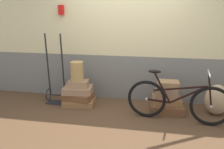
{
  "coord_description": "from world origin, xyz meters",
  "views": [
    {
      "loc": [
        0.59,
        -4.07,
        1.88
      ],
      "look_at": [
        -0.2,
        0.16,
        0.7
      ],
      "focal_mm": 38.05,
      "sensor_mm": 36.0,
      "label": 1
    }
  ],
  "objects_px": {
    "suitcase_4": "(167,108)",
    "suitcase_3": "(79,84)",
    "bicycle": "(177,101)",
    "suitcase_1": "(78,96)",
    "luggage_trolley": "(56,85)",
    "suitcase_6": "(166,93)",
    "suitcase_0": "(79,102)",
    "suitcase_2": "(78,90)",
    "suitcase_5": "(166,100)",
    "burlap_sack": "(217,100)",
    "suitcase_7": "(168,84)",
    "wicker_basket": "(77,71)"
  },
  "relations": [
    {
      "from": "luggage_trolley",
      "to": "burlap_sack",
      "type": "distance_m",
      "value": 3.16
    },
    {
      "from": "suitcase_0",
      "to": "suitcase_5",
      "type": "relative_size",
      "value": 1.18
    },
    {
      "from": "suitcase_2",
      "to": "suitcase_3",
      "type": "bearing_deg",
      "value": -45.75
    },
    {
      "from": "suitcase_5",
      "to": "suitcase_7",
      "type": "relative_size",
      "value": 1.33
    },
    {
      "from": "suitcase_0",
      "to": "luggage_trolley",
      "type": "bearing_deg",
      "value": 164.94
    },
    {
      "from": "suitcase_5",
      "to": "burlap_sack",
      "type": "xyz_separation_m",
      "value": [
        0.9,
        -0.0,
        0.07
      ]
    },
    {
      "from": "suitcase_1",
      "to": "wicker_basket",
      "type": "distance_m",
      "value": 0.52
    },
    {
      "from": "suitcase_2",
      "to": "suitcase_4",
      "type": "distance_m",
      "value": 1.78
    },
    {
      "from": "suitcase_0",
      "to": "suitcase_5",
      "type": "bearing_deg",
      "value": -4.54
    },
    {
      "from": "suitcase_3",
      "to": "suitcase_7",
      "type": "height_order",
      "value": "suitcase_7"
    },
    {
      "from": "suitcase_0",
      "to": "suitcase_6",
      "type": "xyz_separation_m",
      "value": [
        1.72,
        -0.02,
        0.32
      ]
    },
    {
      "from": "wicker_basket",
      "to": "luggage_trolley",
      "type": "relative_size",
      "value": 0.26
    },
    {
      "from": "wicker_basket",
      "to": "bicycle",
      "type": "height_order",
      "value": "bicycle"
    },
    {
      "from": "suitcase_0",
      "to": "bicycle",
      "type": "distance_m",
      "value": 1.96
    },
    {
      "from": "suitcase_2",
      "to": "suitcase_6",
      "type": "bearing_deg",
      "value": -7.18
    },
    {
      "from": "suitcase_7",
      "to": "wicker_basket",
      "type": "xyz_separation_m",
      "value": [
        -1.76,
        0.01,
        0.17
      ]
    },
    {
      "from": "suitcase_3",
      "to": "burlap_sack",
      "type": "height_order",
      "value": "burlap_sack"
    },
    {
      "from": "suitcase_6",
      "to": "suitcase_7",
      "type": "relative_size",
      "value": 1.03
    },
    {
      "from": "suitcase_5",
      "to": "luggage_trolley",
      "type": "height_order",
      "value": "luggage_trolley"
    },
    {
      "from": "suitcase_7",
      "to": "suitcase_6",
      "type": "bearing_deg",
      "value": -167.53
    },
    {
      "from": "suitcase_3",
      "to": "suitcase_6",
      "type": "relative_size",
      "value": 0.97
    },
    {
      "from": "suitcase_1",
      "to": "luggage_trolley",
      "type": "xyz_separation_m",
      "value": [
        -0.51,
        0.09,
        0.17
      ]
    },
    {
      "from": "luggage_trolley",
      "to": "burlap_sack",
      "type": "height_order",
      "value": "luggage_trolley"
    },
    {
      "from": "burlap_sack",
      "to": "bicycle",
      "type": "relative_size",
      "value": 0.33
    },
    {
      "from": "suitcase_4",
      "to": "suitcase_7",
      "type": "relative_size",
      "value": 1.54
    },
    {
      "from": "suitcase_3",
      "to": "suitcase_5",
      "type": "bearing_deg",
      "value": -4.74
    },
    {
      "from": "suitcase_0",
      "to": "bicycle",
      "type": "xyz_separation_m",
      "value": [
        1.89,
        -0.39,
        0.31
      ]
    },
    {
      "from": "suitcase_0",
      "to": "suitcase_1",
      "type": "distance_m",
      "value": 0.13
    },
    {
      "from": "luggage_trolley",
      "to": "wicker_basket",
      "type": "bearing_deg",
      "value": -9.95
    },
    {
      "from": "suitcase_3",
      "to": "suitcase_5",
      "type": "relative_size",
      "value": 0.75
    },
    {
      "from": "suitcase_0",
      "to": "burlap_sack",
      "type": "relative_size",
      "value": 1.08
    },
    {
      "from": "suitcase_0",
      "to": "suitcase_3",
      "type": "height_order",
      "value": "suitcase_3"
    },
    {
      "from": "wicker_basket",
      "to": "burlap_sack",
      "type": "relative_size",
      "value": 0.65
    },
    {
      "from": "suitcase_2",
      "to": "suitcase_3",
      "type": "distance_m",
      "value": 0.14
    },
    {
      "from": "suitcase_6",
      "to": "wicker_basket",
      "type": "relative_size",
      "value": 1.08
    },
    {
      "from": "suitcase_6",
      "to": "suitcase_0",
      "type": "bearing_deg",
      "value": -177.55
    },
    {
      "from": "suitcase_0",
      "to": "suitcase_4",
      "type": "bearing_deg",
      "value": -6.25
    },
    {
      "from": "suitcase_4",
      "to": "bicycle",
      "type": "relative_size",
      "value": 0.35
    },
    {
      "from": "bicycle",
      "to": "suitcase_1",
      "type": "bearing_deg",
      "value": 168.66
    },
    {
      "from": "bicycle",
      "to": "suitcase_5",
      "type": "bearing_deg",
      "value": 111.16
    },
    {
      "from": "suitcase_1",
      "to": "suitcase_3",
      "type": "height_order",
      "value": "suitcase_3"
    },
    {
      "from": "suitcase_4",
      "to": "bicycle",
      "type": "distance_m",
      "value": 0.48
    },
    {
      "from": "burlap_sack",
      "to": "suitcase_1",
      "type": "bearing_deg",
      "value": -179.37
    },
    {
      "from": "suitcase_7",
      "to": "luggage_trolley",
      "type": "bearing_deg",
      "value": 175.92
    },
    {
      "from": "burlap_sack",
      "to": "suitcase_4",
      "type": "bearing_deg",
      "value": -176.66
    },
    {
      "from": "suitcase_4",
      "to": "luggage_trolley",
      "type": "height_order",
      "value": "luggage_trolley"
    },
    {
      "from": "suitcase_5",
      "to": "bicycle",
      "type": "bearing_deg",
      "value": -74.37
    },
    {
      "from": "suitcase_0",
      "to": "suitcase_6",
      "type": "bearing_deg",
      "value": -5.89
    },
    {
      "from": "suitcase_4",
      "to": "suitcase_3",
      "type": "bearing_deg",
      "value": 178.26
    },
    {
      "from": "suitcase_1",
      "to": "suitcase_6",
      "type": "bearing_deg",
      "value": 5.83
    }
  ]
}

